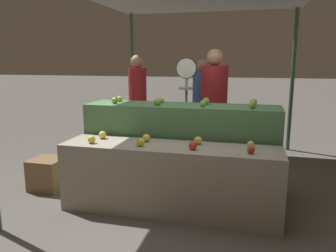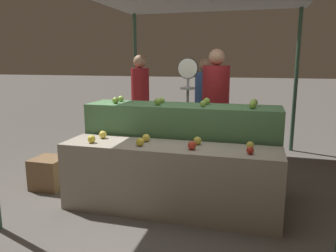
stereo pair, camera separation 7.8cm
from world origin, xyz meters
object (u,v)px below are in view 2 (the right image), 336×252
person_vendor_at_scale (215,102)px  wooden_crate_side (50,173)px  produce_scale (188,91)px  person_customer_left (205,101)px  person_customer_right (140,96)px

person_vendor_at_scale → wooden_crate_side: size_ratio=4.52×
produce_scale → person_customer_left: 0.90m
person_customer_left → wooden_crate_side: person_customer_left is taller
produce_scale → person_vendor_at_scale: person_vendor_at_scale is taller
person_vendor_at_scale → wooden_crate_side: 2.52m
produce_scale → person_customer_right: 1.53m
person_customer_right → wooden_crate_side: 2.26m
person_customer_left → wooden_crate_side: 2.65m
wooden_crate_side → person_vendor_at_scale: bearing=33.9°
wooden_crate_side → person_customer_right: bearing=75.5°
person_vendor_at_scale → person_customer_right: person_vendor_at_scale is taller
produce_scale → person_vendor_at_scale: (0.35, 0.34, -0.19)m
person_vendor_at_scale → person_customer_right: bearing=-51.1°
produce_scale → wooden_crate_side: (-1.62, -0.99, -1.03)m
produce_scale → person_customer_right: bearing=136.2°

